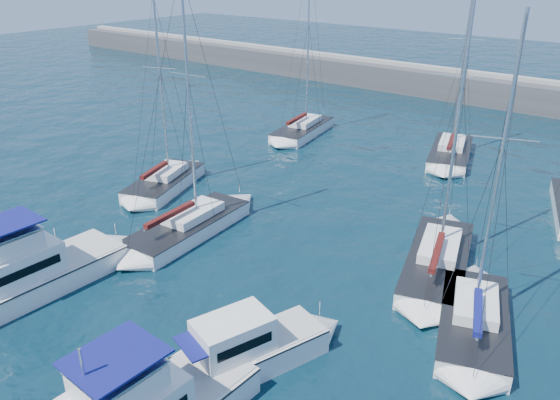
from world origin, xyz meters
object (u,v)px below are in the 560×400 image
Objects in this scene: motor_yacht_port_inner at (31,272)px; sailboat_mid_e at (474,321)px; motor_yacht_stbd_outer at (245,351)px; sailboat_back_b at (451,152)px; sailboat_mid_b at (189,226)px; sailboat_back_a at (303,129)px; sailboat_mid_a at (165,182)px; sailboat_mid_d at (438,261)px.

sailboat_mid_e reaches higher than motor_yacht_port_inner.
sailboat_back_b is at bearing 114.49° from motor_yacht_stbd_outer.
sailboat_mid_b is 22.52m from sailboat_back_a.
sailboat_mid_a is 24.78m from sailboat_mid_e.
sailboat_mid_e is (19.50, 10.92, -0.61)m from motor_yacht_port_inner.
sailboat_mid_b reaches higher than sailboat_mid_a.
sailboat_mid_b is 1.00× the size of sailboat_back_b.
sailboat_mid_b is 0.92× the size of sailboat_back_a.
sailboat_back_b reaches higher than sailboat_mid_a.
motor_yacht_stbd_outer is at bearing -51.22° from sailboat_mid_a.
sailboat_back_b is at bearing 95.36° from sailboat_mid_e.
sailboat_mid_a is 17.52m from sailboat_back_a.
sailboat_back_b reaches higher than sailboat_mid_e.
motor_yacht_stbd_outer is at bearing -68.59° from sailboat_back_a.
sailboat_mid_b is at bearing -49.65° from sailboat_mid_a.
motor_yacht_stbd_outer is 0.41× the size of sailboat_back_a.
sailboat_mid_a is at bearing 145.04° from sailboat_mid_b.
sailboat_mid_d is 19.44m from sailboat_back_b.
sailboat_back_a is at bearing 126.41° from sailboat_mid_d.
sailboat_mid_d is (3.11, 12.77, -0.41)m from motor_yacht_stbd_outer.
sailboat_back_a reaches higher than sailboat_mid_d.
motor_yacht_port_inner is 0.56× the size of sailboat_back_b.
sailboat_back_a is 1.08× the size of sailboat_back_b.
sailboat_back_b is (-6.64, 18.27, -0.01)m from sailboat_mid_d.
sailboat_mid_a is 0.89× the size of sailboat_back_b.
motor_yacht_port_inner is 34.64m from sailboat_back_b.
sailboat_back_a reaches higher than motor_yacht_port_inner.
sailboat_mid_e reaches higher than sailboat_mid_a.
sailboat_mid_e is at bearing 70.08° from motor_yacht_stbd_outer.
sailboat_mid_e is at bearing -0.04° from sailboat_mid_b.
sailboat_back_a is (0.25, 17.51, 0.03)m from sailboat_mid_a.
motor_yacht_port_inner is at bearing -151.66° from motor_yacht_stbd_outer.
sailboat_back_a is at bearing 102.43° from sailboat_mid_b.
sailboat_back_b is (7.56, 23.89, -0.00)m from sailboat_mid_b.
sailboat_back_a is (-6.62, 21.53, 0.02)m from sailboat_mid_b.
sailboat_back_b is (9.28, 33.37, -0.61)m from motor_yacht_port_inner.
motor_yacht_stbd_outer is 13.20m from sailboat_mid_b.
sailboat_mid_a is at bearing 154.91° from sailboat_mid_e.
sailboat_mid_a is at bearing -101.10° from sailboat_back_a.
motor_yacht_port_inner is 0.60× the size of sailboat_mid_e.
sailboat_mid_b is at bearing 81.17° from motor_yacht_port_inner.
sailboat_mid_d is 5.51m from sailboat_mid_e.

